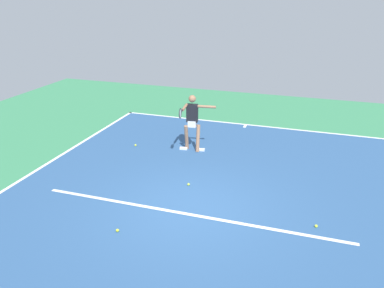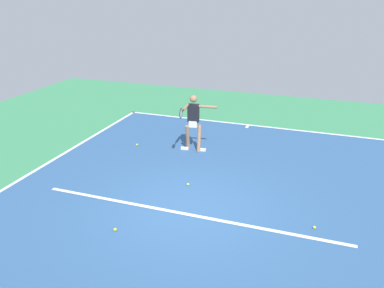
{
  "view_description": "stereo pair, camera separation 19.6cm",
  "coord_description": "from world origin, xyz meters",
  "px_view_note": "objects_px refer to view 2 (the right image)",
  "views": [
    {
      "loc": [
        -2.56,
        7.62,
        4.77
      ],
      "look_at": [
        0.55,
        -1.67,
        0.9
      ],
      "focal_mm": 37.41,
      "sensor_mm": 36.0,
      "label": 1
    },
    {
      "loc": [
        -2.75,
        7.56,
        4.77
      ],
      "look_at": [
        0.55,
        -1.67,
        0.9
      ],
      "focal_mm": 37.41,
      "sensor_mm": 36.0,
      "label": 2
    }
  ],
  "objects_px": {
    "tennis_ball_near_player": "(137,145)",
    "tennis_ball_far_corner": "(188,184)",
    "tennis_ball_near_service_line": "(115,230)",
    "tennis_ball_centre_court": "(314,227)",
    "tennis_player": "(193,119)"
  },
  "relations": [
    {
      "from": "tennis_ball_near_service_line",
      "to": "tennis_ball_far_corner",
      "type": "xyz_separation_m",
      "value": [
        -0.73,
        -2.44,
        0.0
      ]
    },
    {
      "from": "tennis_ball_near_service_line",
      "to": "tennis_player",
      "type": "bearing_deg",
      "value": -90.85
    },
    {
      "from": "tennis_player",
      "to": "tennis_ball_near_player",
      "type": "height_order",
      "value": "tennis_player"
    },
    {
      "from": "tennis_player",
      "to": "tennis_ball_far_corner",
      "type": "relative_size",
      "value": 26.93
    },
    {
      "from": "tennis_ball_near_player",
      "to": "tennis_ball_centre_court",
      "type": "distance_m",
      "value": 6.44
    },
    {
      "from": "tennis_ball_near_service_line",
      "to": "tennis_ball_far_corner",
      "type": "bearing_deg",
      "value": -106.6
    },
    {
      "from": "tennis_player",
      "to": "tennis_ball_near_service_line",
      "type": "xyz_separation_m",
      "value": [
        0.07,
        4.71,
        -0.99
      ]
    },
    {
      "from": "tennis_ball_near_service_line",
      "to": "tennis_ball_far_corner",
      "type": "distance_m",
      "value": 2.55
    },
    {
      "from": "tennis_player",
      "to": "tennis_ball_centre_court",
      "type": "height_order",
      "value": "tennis_player"
    },
    {
      "from": "tennis_ball_near_player",
      "to": "tennis_ball_far_corner",
      "type": "relative_size",
      "value": 1.0
    },
    {
      "from": "tennis_ball_centre_court",
      "to": "tennis_player",
      "type": "bearing_deg",
      "value": -39.86
    },
    {
      "from": "tennis_player",
      "to": "tennis_ball_near_player",
      "type": "distance_m",
      "value": 2.1
    },
    {
      "from": "tennis_ball_near_player",
      "to": "tennis_ball_far_corner",
      "type": "height_order",
      "value": "same"
    },
    {
      "from": "tennis_ball_near_player",
      "to": "tennis_ball_far_corner",
      "type": "bearing_deg",
      "value": 140.8
    },
    {
      "from": "tennis_player",
      "to": "tennis_ball_centre_court",
      "type": "bearing_deg",
      "value": 132.36
    }
  ]
}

